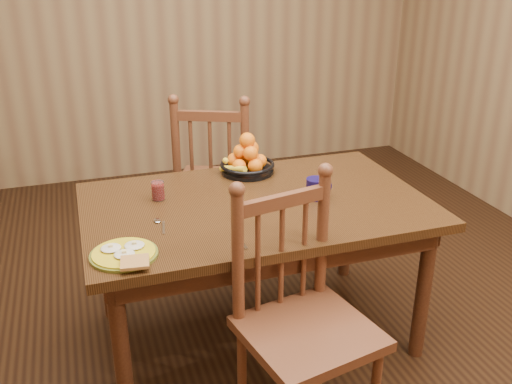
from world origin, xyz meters
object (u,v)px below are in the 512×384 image
object	(u,v)px
chair_near	(302,322)
breakfast_plate	(125,254)
coffee_mug	(316,188)
dining_table	(256,218)
chair_far	(216,182)
fruit_bowl	(247,161)

from	to	relation	value
chair_near	breakfast_plate	bearing A→B (deg)	142.62
breakfast_plate	coffee_mug	size ratio (longest dim) A/B	2.19
dining_table	chair_far	xyz separation A→B (m)	(0.02, 0.84, -0.14)
breakfast_plate	chair_far	bearing A→B (deg)	60.67
chair_far	coffee_mug	bearing A→B (deg)	130.08
dining_table	breakfast_plate	xyz separation A→B (m)	(-0.64, -0.33, 0.10)
chair_near	fruit_bowl	bearing A→B (deg)	73.32
fruit_bowl	coffee_mug	bearing A→B (deg)	-63.51
dining_table	fruit_bowl	bearing A→B (deg)	79.03
breakfast_plate	fruit_bowl	distance (m)	1.01
coffee_mug	fruit_bowl	xyz separation A→B (m)	(-0.21, 0.43, 0.01)
coffee_mug	fruit_bowl	size ratio (longest dim) A/B	0.46
dining_table	fruit_bowl	distance (m)	0.41
fruit_bowl	chair_far	bearing A→B (deg)	96.79
dining_table	chair_near	distance (m)	0.66
chair_near	dining_table	bearing A→B (deg)	76.79
coffee_mug	dining_table	bearing A→B (deg)	170.29
chair_far	coffee_mug	xyz separation A→B (m)	(0.27, -0.89, 0.28)
breakfast_plate	dining_table	bearing A→B (deg)	27.40
dining_table	chair_far	size ratio (longest dim) A/B	1.49
coffee_mug	fruit_bowl	bearing A→B (deg)	116.49
breakfast_plate	coffee_mug	world-z (taller)	coffee_mug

